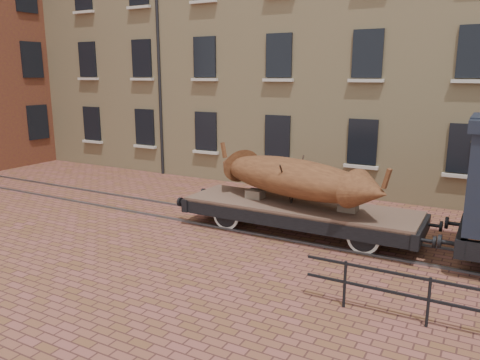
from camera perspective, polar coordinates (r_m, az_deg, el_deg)
The scene contains 5 objects.
ground at distance 14.42m, azimuth 5.36°, elevation -6.20°, with size 90.00×90.00×0.00m, color brown.
warehouse_cream at distance 22.77m, azimuth 23.89°, elevation 17.59°, with size 40.00×10.19×14.00m.
rail_track at distance 14.41m, azimuth 5.36°, elevation -6.09°, with size 30.00×1.52×0.06m.
flatcar_wagon at distance 14.03m, azimuth 7.23°, elevation -3.66°, with size 7.77×2.11×1.17m.
iron_boat at distance 13.88m, azimuth 6.36°, elevation 0.35°, with size 6.21×3.32×1.52m.
Camera 1 is at (5.38, -12.54, 4.67)m, focal length 35.00 mm.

